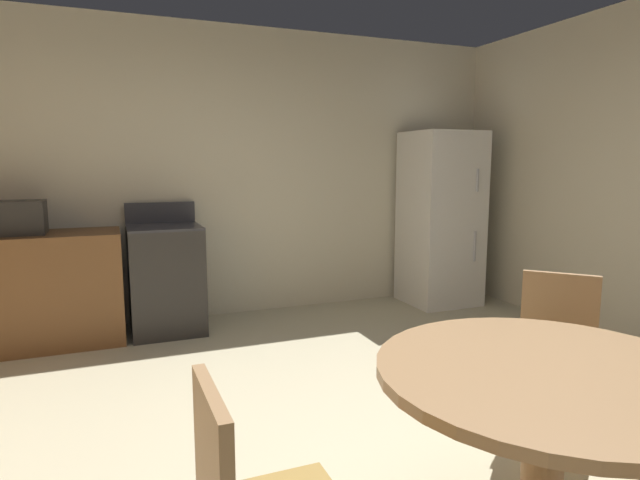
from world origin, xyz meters
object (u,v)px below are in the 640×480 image
Objects in this scene: oven_range at (166,278)px; dining_table at (546,412)px; refrigerator at (440,219)px; microwave at (14,218)px; chair_northeast at (556,347)px.

dining_table is (0.93, -3.31, 0.13)m from oven_range.
refrigerator is (2.74, -0.05, 0.41)m from oven_range.
refrigerator is at bearing -1.12° from oven_range.
oven_range is 0.62× the size of refrigerator.
chair_northeast is (2.80, -2.63, -0.53)m from microwave.
microwave is 0.51× the size of chair_northeast.
refrigerator is 3.74m from dining_table.
refrigerator is at bearing 61.03° from dining_table.
refrigerator is at bearing -154.18° from chair_northeast.
microwave is at bearing 179.25° from refrigerator.
microwave reaches higher than chair_northeast.
oven_range is at bearing 178.88° from refrigerator.
chair_northeast is (0.76, 0.69, -0.10)m from dining_table.
oven_range is 3.13m from chair_northeast.
chair_northeast reaches higher than dining_table.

